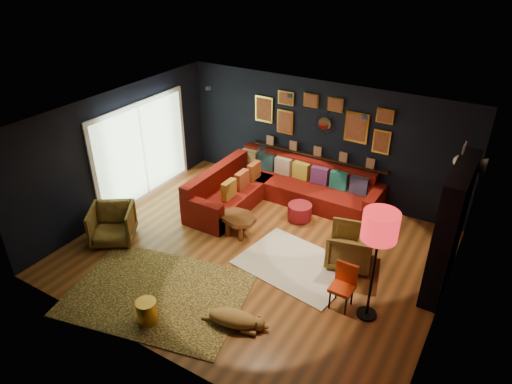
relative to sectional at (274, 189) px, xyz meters
The scene contains 20 objects.
floor 1.94m from the sectional, 71.24° to the right, with size 6.50×6.50×0.00m, color #965325.
room_walls 2.29m from the sectional, 71.24° to the right, with size 6.50×6.50×6.50m.
sectional is the anchor object (origin of this frame).
ledge 1.22m from the sectional, 54.82° to the left, with size 3.20×0.12×0.04m, color black.
gallery_wall 1.84m from the sectional, 56.49° to the left, with size 3.15×0.04×1.02m.
sunburst_mirror 1.80m from the sectional, 51.91° to the left, with size 0.47×0.16×0.47m.
fireplace 3.88m from the sectional, 13.77° to the right, with size 0.31×1.60×2.20m.
deer_head 4.15m from the sectional, ahead, with size 0.50×0.28×0.45m.
sliding_door 2.97m from the sectional, 155.08° to the right, with size 0.06×2.80×2.20m.
ceiling_spots 2.53m from the sectional, 58.65° to the right, with size 3.30×2.50×0.06m.
shag_rug 2.30m from the sectional, 50.52° to the right, with size 1.97×1.43×0.03m, color white.
leopard_rug 3.63m from the sectional, 92.94° to the right, with size 2.86×2.05×0.02m, color tan.
coffee_table 1.47m from the sectional, 89.15° to the right, with size 0.93×0.79×0.40m.
pouf 0.89m from the sectional, 22.94° to the right, with size 0.50×0.50×0.33m, color maroon.
armchair_left 3.46m from the sectional, 123.97° to the right, with size 0.78×0.73×0.80m, color olive.
armchair_right 2.53m from the sectional, 28.57° to the right, with size 0.77×0.72×0.79m, color olive.
gold_stool 4.16m from the sectional, 88.42° to the right, with size 0.32×0.32×0.40m, color gold.
orange_chair 3.39m from the sectional, 41.94° to the right, with size 0.36×0.36×0.76m.
floor_lamp 3.94m from the sectional, 37.90° to the right, with size 0.52×0.52×1.88m.
dog 3.77m from the sectional, 70.24° to the right, with size 1.06×0.52×0.34m, color #A0743B, non-canonical shape.
Camera 1 is at (3.57, -5.91, 5.18)m, focal length 32.00 mm.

